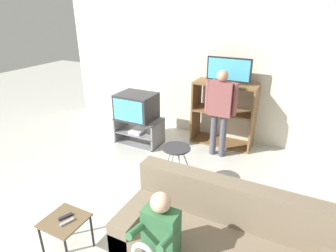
{
  "coord_description": "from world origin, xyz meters",
  "views": [
    {
      "loc": [
        1.65,
        -0.84,
        2.41
      ],
      "look_at": [
        0.07,
        2.3,
        0.9
      ],
      "focal_mm": 30.0,
      "sensor_mm": 36.0,
      "label": 1
    }
  ],
  "objects_px": {
    "folding_stool": "(176,154)",
    "remote_control_white": "(67,222)",
    "remote_control_black": "(65,217)",
    "television_flat": "(229,71)",
    "snack_table": "(65,224)",
    "person_seated_child": "(157,242)",
    "television_main": "(136,106)",
    "tv_stand": "(139,131)",
    "couch": "(224,250)",
    "person_standing_adult": "(220,106)",
    "media_shelf": "(223,113)"
  },
  "relations": [
    {
      "from": "folding_stool",
      "to": "person_standing_adult",
      "type": "distance_m",
      "value": 1.26
    },
    {
      "from": "television_main",
      "to": "person_standing_adult",
      "type": "relative_size",
      "value": 0.45
    },
    {
      "from": "tv_stand",
      "to": "person_seated_child",
      "type": "bearing_deg",
      "value": -54.88
    },
    {
      "from": "tv_stand",
      "to": "person_standing_adult",
      "type": "bearing_deg",
      "value": 7.57
    },
    {
      "from": "television_main",
      "to": "folding_stool",
      "type": "xyz_separation_m",
      "value": [
        1.27,
        -0.98,
        -0.19
      ]
    },
    {
      "from": "remote_control_black",
      "to": "remote_control_white",
      "type": "xyz_separation_m",
      "value": [
        0.07,
        -0.05,
        0.0
      ]
    },
    {
      "from": "tv_stand",
      "to": "snack_table",
      "type": "xyz_separation_m",
      "value": [
        0.73,
        -2.55,
        0.13
      ]
    },
    {
      "from": "television_main",
      "to": "media_shelf",
      "type": "bearing_deg",
      "value": 25.86
    },
    {
      "from": "television_main",
      "to": "person_standing_adult",
      "type": "xyz_separation_m",
      "value": [
        1.5,
        0.21,
        0.17
      ]
    },
    {
      "from": "television_main",
      "to": "couch",
      "type": "xyz_separation_m",
      "value": [
        2.27,
        -2.06,
        -0.42
      ]
    },
    {
      "from": "media_shelf",
      "to": "person_seated_child",
      "type": "relative_size",
      "value": 1.11
    },
    {
      "from": "remote_control_black",
      "to": "person_seated_child",
      "type": "bearing_deg",
      "value": 22.6
    },
    {
      "from": "snack_table",
      "to": "remote_control_black",
      "type": "xyz_separation_m",
      "value": [
        -0.01,
        0.03,
        0.07
      ]
    },
    {
      "from": "remote_control_white",
      "to": "television_flat",
      "type": "bearing_deg",
      "value": 98.57
    },
    {
      "from": "person_standing_adult",
      "to": "television_flat",
      "type": "bearing_deg",
      "value": 94.26
    },
    {
      "from": "media_shelf",
      "to": "couch",
      "type": "xyz_separation_m",
      "value": [
        0.84,
        -2.76,
        -0.29
      ]
    },
    {
      "from": "media_shelf",
      "to": "remote_control_black",
      "type": "xyz_separation_m",
      "value": [
        -0.69,
        -3.2,
        -0.16
      ]
    },
    {
      "from": "television_flat",
      "to": "snack_table",
      "type": "relative_size",
      "value": 1.79
    },
    {
      "from": "media_shelf",
      "to": "remote_control_black",
      "type": "distance_m",
      "value": 3.28
    },
    {
      "from": "remote_control_black",
      "to": "television_main",
      "type": "bearing_deg",
      "value": 130.45
    },
    {
      "from": "folding_stool",
      "to": "couch",
      "type": "xyz_separation_m",
      "value": [
        1.01,
        -1.08,
        -0.23
      ]
    },
    {
      "from": "folding_stool",
      "to": "couch",
      "type": "relative_size",
      "value": 0.32
    },
    {
      "from": "television_main",
      "to": "snack_table",
      "type": "bearing_deg",
      "value": -73.45
    },
    {
      "from": "media_shelf",
      "to": "television_flat",
      "type": "xyz_separation_m",
      "value": [
        0.03,
        -0.01,
        0.78
      ]
    },
    {
      "from": "television_main",
      "to": "couch",
      "type": "height_order",
      "value": "television_main"
    },
    {
      "from": "remote_control_black",
      "to": "person_standing_adult",
      "type": "height_order",
      "value": "person_standing_adult"
    },
    {
      "from": "remote_control_white",
      "to": "couch",
      "type": "xyz_separation_m",
      "value": [
        1.46,
        0.5,
        -0.14
      ]
    },
    {
      "from": "person_standing_adult",
      "to": "snack_table",
      "type": "bearing_deg",
      "value": -105.16
    },
    {
      "from": "snack_table",
      "to": "media_shelf",
      "type": "bearing_deg",
      "value": 78.17
    },
    {
      "from": "snack_table",
      "to": "folding_stool",
      "type": "bearing_deg",
      "value": 71.82
    },
    {
      "from": "television_main",
      "to": "tv_stand",
      "type": "bearing_deg",
      "value": 23.24
    },
    {
      "from": "remote_control_white",
      "to": "person_standing_adult",
      "type": "xyz_separation_m",
      "value": [
        0.68,
        2.77,
        0.46
      ]
    },
    {
      "from": "folding_stool",
      "to": "remote_control_white",
      "type": "bearing_deg",
      "value": -105.97
    },
    {
      "from": "television_flat",
      "to": "media_shelf",
      "type": "bearing_deg",
      "value": 155.32
    },
    {
      "from": "folding_stool",
      "to": "television_flat",
      "type": "bearing_deg",
      "value": 83.22
    },
    {
      "from": "television_flat",
      "to": "couch",
      "type": "xyz_separation_m",
      "value": [
        0.81,
        -2.74,
        -1.07
      ]
    },
    {
      "from": "person_standing_adult",
      "to": "person_seated_child",
      "type": "relative_size",
      "value": 1.41
    },
    {
      "from": "snack_table",
      "to": "person_seated_child",
      "type": "bearing_deg",
      "value": 0.24
    },
    {
      "from": "media_shelf",
      "to": "snack_table",
      "type": "relative_size",
      "value": 2.72
    },
    {
      "from": "television_main",
      "to": "television_flat",
      "type": "xyz_separation_m",
      "value": [
        1.46,
        0.68,
        0.65
      ]
    },
    {
      "from": "television_flat",
      "to": "remote_control_black",
      "type": "distance_m",
      "value": 3.4
    },
    {
      "from": "television_flat",
      "to": "couch",
      "type": "height_order",
      "value": "television_flat"
    },
    {
      "from": "tv_stand",
      "to": "television_flat",
      "type": "bearing_deg",
      "value": 24.93
    },
    {
      "from": "remote_control_black",
      "to": "person_seated_child",
      "type": "height_order",
      "value": "person_seated_child"
    },
    {
      "from": "tv_stand",
      "to": "remote_control_white",
      "type": "xyz_separation_m",
      "value": [
        0.79,
        -2.57,
        0.2
      ]
    },
    {
      "from": "media_shelf",
      "to": "couch",
      "type": "distance_m",
      "value": 2.9
    },
    {
      "from": "folding_stool",
      "to": "snack_table",
      "type": "bearing_deg",
      "value": -108.18
    },
    {
      "from": "tv_stand",
      "to": "couch",
      "type": "relative_size",
      "value": 0.42
    },
    {
      "from": "tv_stand",
      "to": "television_main",
      "type": "bearing_deg",
      "value": -156.76
    },
    {
      "from": "folding_stool",
      "to": "remote_control_white",
      "type": "distance_m",
      "value": 1.65
    }
  ]
}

